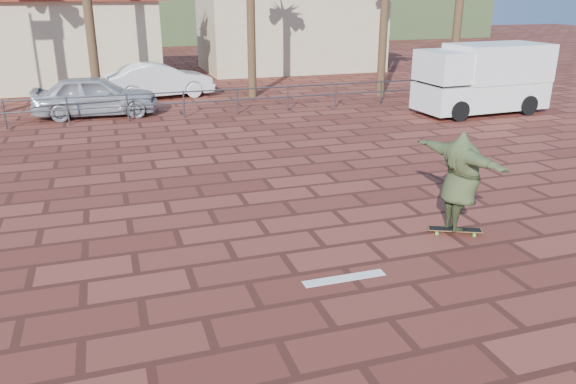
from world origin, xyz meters
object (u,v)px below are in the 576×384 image
at_px(campervan, 483,77).
at_px(car_white, 160,80).
at_px(longboard, 455,230).
at_px(car_silver, 95,96).
at_px(skateboarder, 460,182).

bearing_deg(campervan, car_white, 145.02).
xyz_separation_m(longboard, campervan, (7.49, 9.61, 1.27)).
bearing_deg(car_silver, longboard, -150.62).
xyz_separation_m(longboard, car_white, (-3.83, 16.71, 0.67)).
height_order(skateboarder, car_white, skateboarder).
relative_size(campervan, car_silver, 1.13).
xyz_separation_m(campervan, car_white, (-11.31, 7.09, -0.60)).
distance_m(skateboarder, car_white, 17.14).
xyz_separation_m(longboard, skateboarder, (0.00, -0.00, 0.97)).
bearing_deg(car_white, campervan, -130.52).
bearing_deg(car_silver, skateboarder, -150.62).
distance_m(campervan, car_white, 13.37).
bearing_deg(skateboarder, car_white, 5.61).
bearing_deg(campervan, skateboarder, -130.81).
bearing_deg(car_white, car_silver, 131.59).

